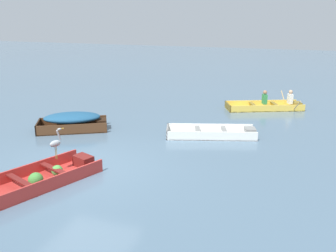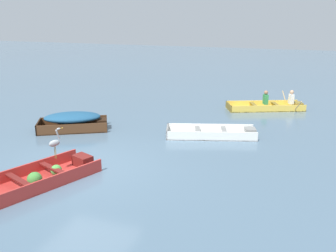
# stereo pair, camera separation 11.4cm
# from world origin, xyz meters

# --- Properties ---
(ground_plane) EXTENTS (80.00, 80.00, 0.00)m
(ground_plane) POSITION_xyz_m (0.00, 0.00, 0.00)
(ground_plane) COLOR slate
(dinghy_red_foreground) EXTENTS (2.34, 3.44, 0.41)m
(dinghy_red_foreground) POSITION_xyz_m (-0.52, -1.21, 0.13)
(dinghy_red_foreground) COLOR #AD2D28
(dinghy_red_foreground) RESTS_ON ground
(skiff_dark_varnish_near_moored) EXTENTS (2.77, 2.23, 0.67)m
(skiff_dark_varnish_near_moored) POSITION_xyz_m (-2.33, 2.99, 0.39)
(skiff_dark_varnish_near_moored) COLOR #4C2D19
(skiff_dark_varnish_near_moored) RESTS_ON ground
(skiff_white_mid_moored) EXTENTS (3.30, 1.90, 0.33)m
(skiff_white_mid_moored) POSITION_xyz_m (2.84, 3.99, 0.11)
(skiff_white_mid_moored) COLOR white
(skiff_white_mid_moored) RESTS_ON ground
(rowboat_yellow_with_crew) EXTENTS (3.56, 2.71, 0.88)m
(rowboat_yellow_with_crew) POSITION_xyz_m (4.31, 8.73, 0.16)
(rowboat_yellow_with_crew) COLOR #E5BC47
(rowboat_yellow_with_crew) RESTS_ON ground
(heron_on_dinghy) EXTENTS (0.25, 0.45, 0.84)m
(heron_on_dinghy) POSITION_xyz_m (-0.53, -0.55, 0.88)
(heron_on_dinghy) COLOR olive
(heron_on_dinghy) RESTS_ON dinghy_red_foreground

